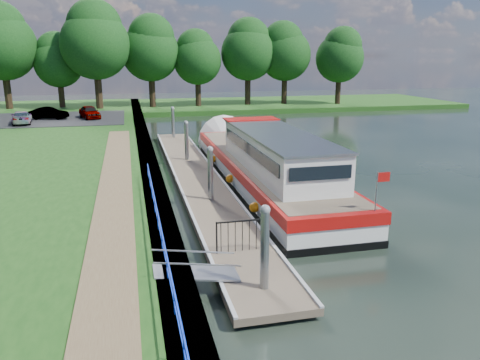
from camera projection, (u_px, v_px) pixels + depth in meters
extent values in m
plane|color=black|center=(259.00, 292.00, 14.28)|extent=(160.00, 160.00, 0.00)
cube|color=#473D2D|center=(149.00, 171.00, 27.70)|extent=(1.10, 90.00, 0.78)
cube|color=#184112|center=(241.00, 105.00, 65.77)|extent=(60.00, 18.00, 0.60)
cube|color=brown|center=(114.00, 201.00, 20.60)|extent=(1.60, 40.00, 0.05)
cube|color=black|center=(53.00, 119.00, 47.32)|extent=(14.00, 12.00, 0.06)
cube|color=#0C2DBF|center=(159.00, 221.00, 16.10)|extent=(0.04, 18.00, 0.04)
cube|color=#0C2DBF|center=(160.00, 230.00, 16.19)|extent=(0.03, 18.00, 0.03)
cylinder|color=#0C2DBF|center=(184.00, 349.00, 9.61)|extent=(0.04, 0.04, 0.72)
cylinder|color=#0C2DBF|center=(174.00, 301.00, 11.49)|extent=(0.04, 0.04, 0.72)
cylinder|color=#0C2DBF|center=(167.00, 267.00, 13.37)|extent=(0.04, 0.04, 0.72)
cylinder|color=#0C2DBF|center=(162.00, 241.00, 15.25)|extent=(0.04, 0.04, 0.72)
cylinder|color=#0C2DBF|center=(158.00, 220.00, 17.13)|extent=(0.04, 0.04, 0.72)
cylinder|color=#0C2DBF|center=(155.00, 204.00, 19.01)|extent=(0.04, 0.04, 0.72)
cylinder|color=#0C2DBF|center=(152.00, 191.00, 20.89)|extent=(0.04, 0.04, 0.72)
cylinder|color=#0C2DBF|center=(150.00, 180.00, 22.77)|extent=(0.04, 0.04, 0.72)
cylinder|color=#0C2DBF|center=(148.00, 170.00, 24.65)|extent=(0.04, 0.04, 0.72)
cube|color=brown|center=(197.00, 178.00, 26.42)|extent=(2.50, 30.00, 0.24)
cube|color=#9EA0A3|center=(251.00, 276.00, 15.20)|extent=(2.30, 5.00, 0.30)
cube|color=#9EA0A3|center=(209.00, 203.00, 22.72)|extent=(2.30, 5.00, 0.30)
cube|color=#9EA0A3|center=(188.00, 166.00, 30.24)|extent=(2.30, 5.00, 0.30)
cube|color=#9EA0A3|center=(176.00, 144.00, 37.76)|extent=(2.30, 5.00, 0.30)
cube|color=#9EA0A3|center=(218.00, 174.00, 26.65)|extent=(0.12, 30.00, 0.06)
cube|color=#9EA0A3|center=(176.00, 177.00, 26.12)|extent=(0.12, 30.00, 0.06)
cylinder|color=gray|center=(264.00, 266.00, 13.52)|extent=(0.26, 0.26, 3.40)
sphere|color=gray|center=(265.00, 210.00, 13.09)|extent=(0.30, 0.30, 0.30)
cylinder|color=gray|center=(211.00, 185.00, 21.98)|extent=(0.26, 0.26, 3.40)
sphere|color=gray|center=(210.00, 149.00, 21.55)|extent=(0.30, 0.30, 0.30)
cylinder|color=gray|center=(187.00, 149.00, 30.44)|extent=(0.26, 0.26, 3.40)
sphere|color=gray|center=(186.00, 123.00, 30.01)|extent=(0.30, 0.30, 0.30)
cylinder|color=gray|center=(173.00, 129.00, 38.90)|extent=(0.26, 0.26, 3.40)
sphere|color=gray|center=(172.00, 108.00, 38.46)|extent=(0.30, 0.30, 0.30)
cube|color=#A5A8AD|center=(196.00, 273.00, 14.18)|extent=(2.58, 1.00, 0.43)
cube|color=#A5A8AD|center=(198.00, 264.00, 13.60)|extent=(2.58, 0.04, 0.41)
cube|color=#A5A8AD|center=(194.00, 251.00, 14.50)|extent=(2.58, 0.04, 0.41)
cube|color=black|center=(217.00, 238.00, 15.89)|extent=(0.05, 0.05, 1.15)
cube|color=black|center=(267.00, 233.00, 16.29)|extent=(0.05, 0.05, 1.15)
cube|color=black|center=(242.00, 221.00, 15.95)|extent=(1.85, 0.05, 0.05)
cube|color=black|center=(221.00, 238.00, 15.92)|extent=(0.02, 0.02, 1.10)
cube|color=black|center=(228.00, 237.00, 15.98)|extent=(0.02, 0.02, 1.10)
cube|color=black|center=(235.00, 236.00, 16.04)|extent=(0.02, 0.02, 1.10)
cube|color=black|center=(242.00, 236.00, 16.09)|extent=(0.02, 0.02, 1.10)
cube|color=black|center=(249.00, 235.00, 16.15)|extent=(0.02, 0.02, 1.10)
cube|color=black|center=(256.00, 234.00, 16.20)|extent=(0.02, 0.02, 1.10)
cube|color=black|center=(263.00, 234.00, 16.26)|extent=(0.02, 0.02, 1.10)
cube|color=black|center=(263.00, 183.00, 26.44)|extent=(4.00, 20.00, 0.55)
cube|color=silver|center=(263.00, 173.00, 26.28)|extent=(3.96, 19.90, 0.65)
cube|color=#A40D0B|center=(263.00, 163.00, 26.14)|extent=(4.04, 20.00, 0.48)
cube|color=brown|center=(263.00, 159.00, 26.08)|extent=(3.68, 19.20, 0.04)
cone|color=silver|center=(225.00, 142.00, 36.08)|extent=(4.00, 1.50, 4.00)
cube|color=silver|center=(277.00, 152.00, 23.50)|extent=(3.00, 11.00, 1.75)
cube|color=gray|center=(277.00, 134.00, 23.26)|extent=(3.10, 11.20, 0.10)
cube|color=black|center=(248.00, 148.00, 23.10)|extent=(0.04, 10.00, 0.55)
cube|color=black|center=(306.00, 146.00, 23.78)|extent=(0.04, 10.00, 0.55)
cube|color=black|center=(249.00, 130.00, 28.65)|extent=(2.60, 0.04, 0.55)
cube|color=black|center=(321.00, 173.00, 18.22)|extent=(2.60, 0.04, 0.55)
cube|color=#A40D0B|center=(251.00, 119.00, 28.13)|extent=(3.20, 1.60, 0.06)
cylinder|color=gray|center=(376.00, 192.00, 17.11)|extent=(0.05, 0.05, 1.50)
cube|color=#A40D0B|center=(384.00, 177.00, 17.02)|extent=(0.50, 0.02, 0.35)
sphere|color=orange|center=(254.00, 207.00, 20.16)|extent=(0.44, 0.44, 0.44)
sphere|color=orange|center=(230.00, 179.00, 24.86)|extent=(0.44, 0.44, 0.44)
sphere|color=orange|center=(213.00, 159.00, 29.56)|extent=(0.44, 0.44, 0.44)
imported|color=#594C47|center=(279.00, 171.00, 19.52)|extent=(0.58, 0.72, 1.72)
cylinder|color=#332316|center=(8.00, 93.00, 56.05)|extent=(0.83, 0.83, 4.21)
sphere|color=#0F3311|center=(2.00, 46.00, 54.67)|extent=(7.95, 7.95, 7.95)
cylinder|color=#332316|center=(62.00, 96.00, 58.02)|extent=(0.70, 0.70, 3.10)
sphere|color=#0F3311|center=(58.00, 63.00, 57.00)|extent=(5.85, 5.85, 5.85)
sphere|color=#0F3311|center=(56.00, 51.00, 56.74)|extent=(4.65, 4.65, 4.65)
cylinder|color=#332316|center=(99.00, 92.00, 56.54)|extent=(0.84, 0.84, 4.29)
sphere|color=#0F3311|center=(95.00, 45.00, 55.13)|extent=(8.10, 8.10, 8.10)
sphere|color=#0F3311|center=(94.00, 27.00, 54.76)|extent=(6.44, 6.44, 6.44)
cylinder|color=#332316|center=(152.00, 92.00, 59.93)|extent=(0.79, 0.79, 3.83)
sphere|color=#0F3311|center=(150.00, 52.00, 58.67)|extent=(7.24, 7.24, 7.24)
sphere|color=#0F3311|center=(151.00, 37.00, 58.04)|extent=(5.75, 5.75, 5.75)
cylinder|color=#332316|center=(198.00, 93.00, 61.08)|extent=(0.72, 0.72, 3.26)
sphere|color=#0F3311|center=(197.00, 60.00, 60.01)|extent=(6.16, 6.16, 6.16)
sphere|color=#0F3311|center=(195.00, 48.00, 59.80)|extent=(4.89, 4.89, 4.89)
cylinder|color=#332316|center=(248.00, 90.00, 62.80)|extent=(0.78, 0.78, 3.77)
sphere|color=#0F3311|center=(248.00, 53.00, 61.56)|extent=(7.13, 7.13, 7.13)
sphere|color=#0F3311|center=(248.00, 39.00, 61.36)|extent=(5.66, 5.66, 5.66)
cylinder|color=#332316|center=(284.00, 90.00, 64.00)|extent=(0.77, 0.77, 3.65)
sphere|color=#0F3311|center=(285.00, 55.00, 62.80)|extent=(6.89, 6.89, 6.89)
sphere|color=#0F3311|center=(283.00, 42.00, 62.29)|extent=(5.47, 5.47, 5.47)
cylinder|color=#332316|center=(338.00, 91.00, 63.86)|extent=(0.74, 0.74, 3.41)
sphere|color=#0F3311|center=(340.00, 58.00, 62.74)|extent=(6.43, 6.43, 6.43)
sphere|color=#0F3311|center=(343.00, 46.00, 62.17)|extent=(5.11, 5.11, 5.11)
imported|color=#999999|center=(90.00, 112.00, 47.24)|extent=(2.60, 4.07, 1.29)
imported|color=#999999|center=(49.00, 113.00, 46.67)|extent=(3.79, 1.87, 1.19)
imported|color=#999999|center=(22.00, 117.00, 43.49)|extent=(2.23, 4.27, 1.18)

